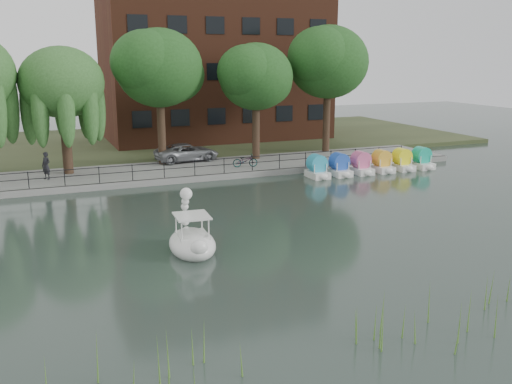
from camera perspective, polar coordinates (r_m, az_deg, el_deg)
ground_plane at (r=25.09m, az=2.40°, el=-4.97°), size 120.00×120.00×0.00m
promenade at (r=39.68m, az=-7.23°, el=2.15°), size 40.00×6.00×0.40m
kerb at (r=36.89m, az=-6.03°, el=1.31°), size 40.00×0.25×0.40m
land_strip at (r=53.14m, az=-11.19°, el=4.86°), size 60.00×22.00×0.36m
railing at (r=36.89m, az=-6.16°, el=2.81°), size 32.00×0.05×1.00m
apartment_building at (r=54.32m, az=-4.13°, el=14.97°), size 20.00×10.07×18.00m
willow_mid at (r=38.74m, az=-18.85°, el=10.29°), size 5.32×5.32×8.15m
broadleaf_center at (r=40.63m, az=-9.67°, el=12.08°), size 6.00×6.00×9.25m
broadleaf_right at (r=42.27m, az=0.00°, el=11.40°), size 5.40×5.40×8.32m
broadleaf_far at (r=45.97m, az=7.23°, el=12.73°), size 6.30×6.30×9.71m
minivan at (r=41.96m, az=-6.93°, el=4.09°), size 3.07×5.61×1.49m
bicycle at (r=39.50m, az=-1.09°, el=3.23°), size 0.91×1.80×1.00m
pedestrian at (r=37.77m, az=-20.27°, el=2.67°), size 0.84×0.85×1.98m
swan_boat at (r=23.80m, az=-6.43°, el=-4.68°), size 2.06×3.14×2.52m
pedal_boat_row at (r=40.33m, az=11.48°, el=2.76°), size 9.65×1.70×1.40m
reed_bank at (r=18.53m, az=20.86°, el=-10.80°), size 24.00×2.40×1.20m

